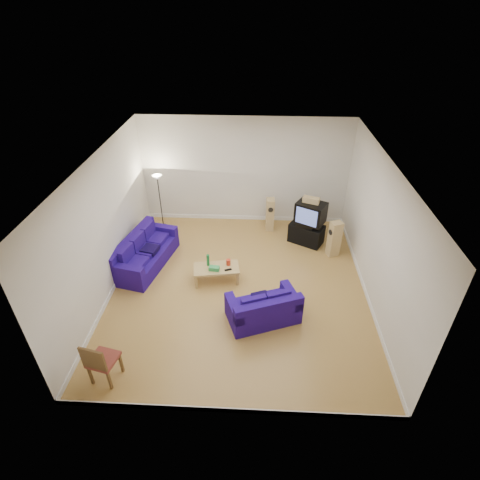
{
  "coord_description": "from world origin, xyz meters",
  "views": [
    {
      "loc": [
        0.36,
        -6.89,
        5.96
      ],
      "look_at": [
        0.0,
        0.4,
        1.1
      ],
      "focal_mm": 28.0,
      "sensor_mm": 36.0,
      "label": 1
    }
  ],
  "objects_px": {
    "coffee_table": "(216,269)",
    "tv_stand": "(306,234)",
    "television": "(311,213)",
    "sofa_loveseat": "(264,310)",
    "sofa_three_seat": "(144,254)"
  },
  "relations": [
    {
      "from": "sofa_loveseat",
      "to": "television",
      "type": "xyz_separation_m",
      "value": [
        1.26,
        3.09,
        0.68
      ]
    },
    {
      "from": "tv_stand",
      "to": "sofa_loveseat",
      "type": "bearing_deg",
      "value": -82.19
    },
    {
      "from": "television",
      "to": "coffee_table",
      "type": "bearing_deg",
      "value": -113.07
    },
    {
      "from": "coffee_table",
      "to": "tv_stand",
      "type": "height_order",
      "value": "tv_stand"
    },
    {
      "from": "tv_stand",
      "to": "television",
      "type": "relative_size",
      "value": 0.99
    },
    {
      "from": "sofa_three_seat",
      "to": "sofa_loveseat",
      "type": "relative_size",
      "value": 1.34
    },
    {
      "from": "coffee_table",
      "to": "tv_stand",
      "type": "distance_m",
      "value": 2.98
    },
    {
      "from": "sofa_three_seat",
      "to": "television",
      "type": "bearing_deg",
      "value": 119.03
    },
    {
      "from": "tv_stand",
      "to": "coffee_table",
      "type": "bearing_deg",
      "value": -113.15
    },
    {
      "from": "sofa_three_seat",
      "to": "sofa_loveseat",
      "type": "distance_m",
      "value": 3.6
    },
    {
      "from": "coffee_table",
      "to": "tv_stand",
      "type": "bearing_deg",
      "value": 37.82
    },
    {
      "from": "coffee_table",
      "to": "sofa_loveseat",
      "type": "bearing_deg",
      "value": -47.94
    },
    {
      "from": "sofa_loveseat",
      "to": "television",
      "type": "bearing_deg",
      "value": 47.36
    },
    {
      "from": "sofa_loveseat",
      "to": "television",
      "type": "distance_m",
      "value": 3.41
    },
    {
      "from": "sofa_three_seat",
      "to": "coffee_table",
      "type": "height_order",
      "value": "sofa_three_seat"
    }
  ]
}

